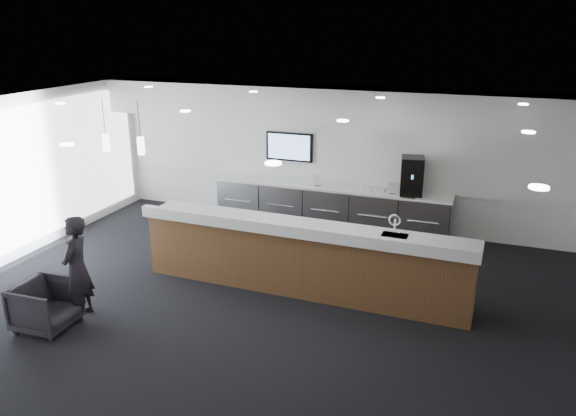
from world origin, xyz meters
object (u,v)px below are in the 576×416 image
(service_counter, at_px, (303,257))
(coffee_machine, at_px, (412,176))
(lounge_guest, at_px, (77,268))
(armchair, at_px, (46,306))

(service_counter, distance_m, coffee_machine, 3.25)
(coffee_machine, height_order, lounge_guest, coffee_machine)
(lounge_guest, bearing_deg, coffee_machine, 125.54)
(service_counter, height_order, coffee_machine, coffee_machine)
(service_counter, height_order, armchair, service_counter)
(coffee_machine, bearing_deg, lounge_guest, -139.30)
(coffee_machine, bearing_deg, service_counter, -123.17)
(lounge_guest, bearing_deg, service_counter, 110.83)
(service_counter, bearing_deg, armchair, -140.29)
(coffee_machine, distance_m, armchair, 6.95)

